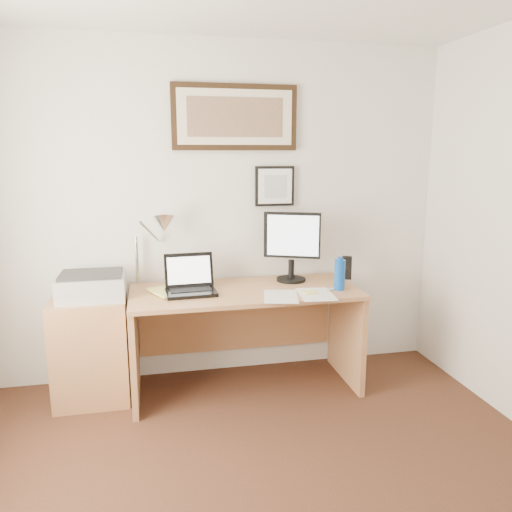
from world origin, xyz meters
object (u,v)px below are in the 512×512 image
object	(u,v)px
side_cabinet	(91,350)
book	(155,294)
desk	(243,317)
printer	(92,286)
lcd_monitor	(292,243)
laptop	(190,284)
water_bottle	(340,275)

from	to	relation	value
side_cabinet	book	xyz separation A→B (m)	(0.45, -0.07, 0.40)
desk	printer	world-z (taller)	printer
lcd_monitor	desk	bearing A→B (deg)	-168.96
book	lcd_monitor	world-z (taller)	lcd_monitor
book	lcd_monitor	size ratio (longest dim) A/B	0.54
side_cabinet	laptop	bearing A→B (deg)	-3.31
water_bottle	desk	world-z (taller)	water_bottle
side_cabinet	desk	distance (m)	1.08
laptop	lcd_monitor	bearing A→B (deg)	11.08
water_bottle	book	size ratio (longest dim) A/B	0.77
book	side_cabinet	bearing A→B (deg)	170.51
side_cabinet	book	size ratio (longest dim) A/B	2.61
desk	laptop	world-z (taller)	laptop
water_bottle	lcd_monitor	world-z (taller)	lcd_monitor
desk	laptop	xyz separation A→B (m)	(-0.38, -0.08, 0.29)
book	laptop	bearing A→B (deg)	8.13
laptop	water_bottle	bearing A→B (deg)	-8.30
book	laptop	size ratio (longest dim) A/B	0.80
laptop	desk	bearing A→B (deg)	11.12
water_bottle	laptop	size ratio (longest dim) A/B	0.61
desk	lcd_monitor	world-z (taller)	lcd_monitor
water_bottle	book	world-z (taller)	water_bottle
laptop	book	bearing A→B (deg)	-171.87
water_bottle	laptop	bearing A→B (deg)	171.70
water_bottle	laptop	distance (m)	1.05
desk	laptop	bearing A→B (deg)	-168.88
printer	side_cabinet	bearing A→B (deg)	-146.08
side_cabinet	book	bearing A→B (deg)	-9.49
book	lcd_monitor	bearing A→B (deg)	10.38
book	desk	size ratio (longest dim) A/B	0.17
laptop	printer	distance (m)	0.66
side_cabinet	lcd_monitor	bearing A→B (deg)	4.36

